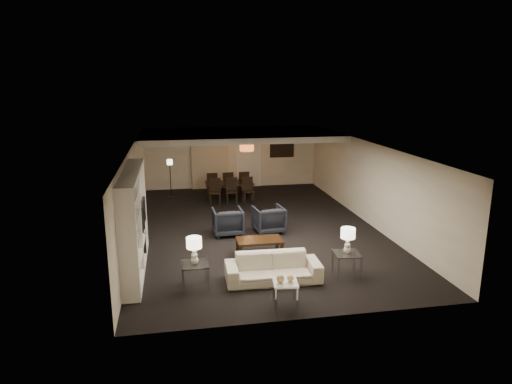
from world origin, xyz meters
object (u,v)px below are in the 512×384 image
object	(u,v)px
chair_fr	(243,183)
sofa	(273,268)
coffee_table	(259,247)
chair_fl	(212,184)
pendant_light	(247,148)
armchair_left	(228,222)
television	(138,214)
vase_blue	(130,240)
chair_nl	(215,192)
chair_nm	(232,191)
floor_speaker	(142,234)
table_lamp_left	(194,251)
side_table_right	(346,264)
armchair_right	(269,219)
table_lamp_right	(348,241)
side_table_left	(195,275)
chair_fm	(227,183)
marble_table	(285,293)
dining_table	(230,191)
vase_amber	(131,207)
chair_nr	(248,190)
floor_lamp	(170,179)

from	to	relation	value
chair_fr	sofa	bearing A→B (deg)	78.02
coffee_table	chair_fl	distance (m)	6.39
pendant_light	armchair_left	xyz separation A→B (m)	(-1.21, -3.98, -1.53)
television	vase_blue	bearing A→B (deg)	179.18
coffee_table	chair_nl	bearing A→B (deg)	97.22
coffee_table	armchair_left	world-z (taller)	armchair_left
television	chair_nm	bearing A→B (deg)	-32.98
floor_speaker	chair_nl	bearing A→B (deg)	46.99
floor_speaker	chair_nl	distance (m)	5.22
table_lamp_left	chair_fr	world-z (taller)	table_lamp_left
side_table_right	armchair_left	bearing A→B (deg)	124.88
armchair_right	chair_nl	xyz separation A→B (m)	(-1.24, 3.35, 0.07)
table_lamp_right	chair_nl	bearing A→B (deg)	109.38
side_table_left	chair_fm	bearing A→B (deg)	78.20
armchair_right	table_lamp_left	size ratio (longest dim) A/B	1.44
marble_table	chair_fm	distance (m)	9.05
armchair_right	television	bearing A→B (deg)	11.50
dining_table	sofa	bearing A→B (deg)	-87.94
vase_amber	chair_nm	bearing A→B (deg)	63.29
armchair_left	table_lamp_left	size ratio (longest dim) A/B	1.44
sofa	floor_speaker	xyz separation A→B (m)	(-2.89, 1.94, 0.31)
vase_blue	television	bearing A→B (deg)	89.18
sofa	armchair_left	world-z (taller)	armchair_left
table_lamp_left	vase_blue	bearing A→B (deg)	178.55
sofa	chair_fl	bearing A→B (deg)	96.37
armchair_left	dining_table	size ratio (longest dim) A/B	0.48
armchair_left	television	bearing A→B (deg)	23.97
chair_fr	television	bearing A→B (deg)	50.79
television	vase_amber	world-z (taller)	vase_amber
sofa	armchair_left	distance (m)	3.36
floor_speaker	vase_blue	bearing A→B (deg)	-110.82
armchair_right	chair_nr	world-z (taller)	chair_nr
armchair_left	floor_lamp	world-z (taller)	floor_lamp
coffee_table	chair_fm	xyz separation A→B (m)	(-0.04, 6.35, 0.26)
pendant_light	floor_lamp	size ratio (longest dim) A/B	0.36
pendant_light	chair_nm	bearing A→B (deg)	-136.11
table_lamp_left	chair_fl	size ratio (longest dim) A/B	0.64
vase_amber	chair_fr	xyz separation A→B (m)	(3.56, 7.18, -1.18)
side_table_right	floor_speaker	distance (m)	4.99
side_table_left	side_table_right	size ratio (longest dim) A/B	1.00
table_lamp_right	chair_nr	world-z (taller)	table_lamp_right
table_lamp_right	floor_lamp	size ratio (longest dim) A/B	0.41
table_lamp_right	chair_nl	size ratio (longest dim) A/B	0.64
side_table_left	table_lamp_right	world-z (taller)	table_lamp_right
chair_nl	chair_nm	xyz separation A→B (m)	(0.60, 0.00, 0.00)
table_lamp_right	vase_blue	size ratio (longest dim) A/B	3.36
sofa	armchair_right	world-z (taller)	armchair_right
vase_blue	chair_fr	bearing A→B (deg)	65.81
sofa	side_table_left	distance (m)	1.70
pendant_light	chair_nr	xyz separation A→B (m)	(-0.05, -0.63, -1.46)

